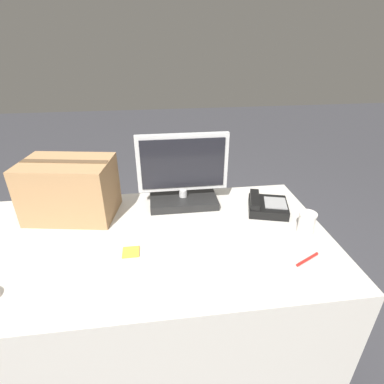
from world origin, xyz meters
TOP-DOWN VIEW (x-y plane):
  - ground_plane at (0.00, 0.00)m, footprint 12.00×12.00m
  - office_desk at (0.00, 0.00)m, footprint 1.80×0.90m
  - monitor at (0.26, 0.30)m, footprint 0.47×0.22m
  - keyboard at (0.31, -0.02)m, footprint 0.44×0.19m
  - desk_phone at (0.68, 0.17)m, footprint 0.24×0.24m
  - paper_cup_right at (0.79, -0.05)m, footprint 0.08×0.08m
  - cardboard_box at (-0.31, 0.26)m, footprint 0.46×0.34m
  - pen_marker at (0.71, -0.23)m, footprint 0.12×0.07m
  - sticky_note_pad at (-0.01, -0.09)m, footprint 0.07×0.07m

SIDE VIEW (x-z plane):
  - ground_plane at x=0.00m, z-range 0.00..0.00m
  - office_desk at x=0.00m, z-range 0.00..0.71m
  - sticky_note_pad at x=-0.01m, z-range 0.71..0.72m
  - pen_marker at x=0.71m, z-range 0.71..0.72m
  - keyboard at x=0.31m, z-range 0.71..0.74m
  - desk_phone at x=0.68m, z-range 0.70..0.78m
  - paper_cup_right at x=0.79m, z-range 0.71..0.82m
  - cardboard_box at x=-0.31m, z-range 0.71..1.00m
  - monitor at x=0.26m, z-range 0.66..1.05m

